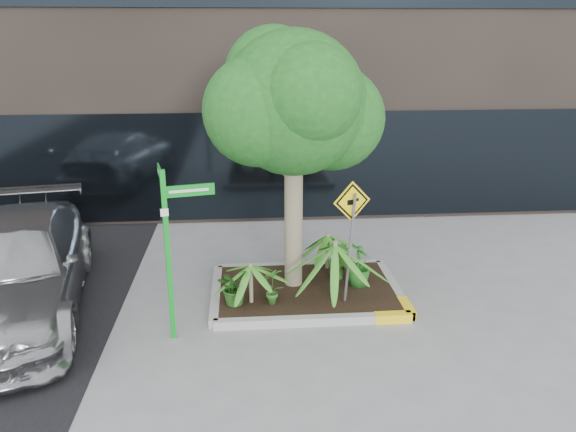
{
  "coord_description": "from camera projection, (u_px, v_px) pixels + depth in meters",
  "views": [
    {
      "loc": [
        -0.86,
        -8.76,
        4.48
      ],
      "look_at": [
        -0.13,
        0.2,
        1.53
      ],
      "focal_mm": 35.0,
      "sensor_mm": 36.0,
      "label": 1
    }
  ],
  "objects": [
    {
      "name": "shrub_a",
      "position": [
        234.0,
        286.0,
        9.32
      ],
      "size": [
        0.81,
        0.81,
        0.64
      ],
      "primitive_type": "imported",
      "rotation": [
        0.0,
        0.0,
        0.97
      ],
      "color": "#215016",
      "rests_on": "planter"
    },
    {
      "name": "tree",
      "position": [
        294.0,
        103.0,
        9.19
      ],
      "size": [
        3.08,
        2.73,
        4.62
      ],
      "color": "gray",
      "rests_on": "ground"
    },
    {
      "name": "shrub_c",
      "position": [
        272.0,
        285.0,
        9.32
      ],
      "size": [
        0.47,
        0.47,
        0.66
      ],
      "primitive_type": "imported",
      "rotation": [
        0.0,
        0.0,
        3.64
      ],
      "color": "#2D661F",
      "rests_on": "planter"
    },
    {
      "name": "street_sign_post",
      "position": [
        170.0,
        236.0,
        8.21
      ],
      "size": [
        0.89,
        0.77,
        2.65
      ],
      "rotation": [
        0.0,
        0.0,
        0.22
      ],
      "color": "#0D9620",
      "rests_on": "ground"
    },
    {
      "name": "shrub_d",
      "position": [
        339.0,
        260.0,
        10.23
      ],
      "size": [
        0.59,
        0.59,
        0.77
      ],
      "primitive_type": "imported",
      "rotation": [
        0.0,
        0.0,
        5.41
      ],
      "color": "#295E1B",
      "rests_on": "planter"
    },
    {
      "name": "parked_car",
      "position": [
        14.0,
        269.0,
        9.23
      ],
      "size": [
        3.09,
        5.68,
        1.56
      ],
      "primitive_type": "imported",
      "rotation": [
        0.0,
        0.0,
        0.18
      ],
      "color": "#A0A1A5",
      "rests_on": "ground"
    },
    {
      "name": "shrub_b",
      "position": [
        359.0,
        265.0,
        9.99
      ],
      "size": [
        0.48,
        0.48,
        0.78
      ],
      "primitive_type": "imported",
      "rotation": [
        0.0,
        0.0,
        1.66
      ],
      "color": "#1F5E1C",
      "rests_on": "planter"
    },
    {
      "name": "planter",
      "position": [
        308.0,
        290.0,
        10.01
      ],
      "size": [
        3.35,
        2.36,
        0.15
      ],
      "color": "#9E9E99",
      "rests_on": "ground"
    },
    {
      "name": "ground",
      "position": [
        296.0,
        303.0,
        9.76
      ],
      "size": [
        80.0,
        80.0,
        0.0
      ],
      "primitive_type": "plane",
      "color": "gray",
      "rests_on": "ground"
    },
    {
      "name": "palm_back",
      "position": [
        328.0,
        235.0,
        10.63
      ],
      "size": [
        0.81,
        0.81,
        0.9
      ],
      "color": "gray",
      "rests_on": "ground"
    },
    {
      "name": "cattle_sign",
      "position": [
        351.0,
        223.0,
        8.95
      ],
      "size": [
        0.63,
        0.27,
        2.12
      ],
      "rotation": [
        0.0,
        0.0,
        0.32
      ],
      "color": "slate",
      "rests_on": "ground"
    },
    {
      "name": "palm_front",
      "position": [
        335.0,
        245.0,
        9.23
      ],
      "size": [
        1.21,
        1.21,
        1.34
      ],
      "color": "gray",
      "rests_on": "ground"
    },
    {
      "name": "palm_left",
      "position": [
        251.0,
        266.0,
        9.26
      ],
      "size": [
        0.8,
        0.8,
        0.89
      ],
      "color": "gray",
      "rests_on": "ground"
    }
  ]
}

